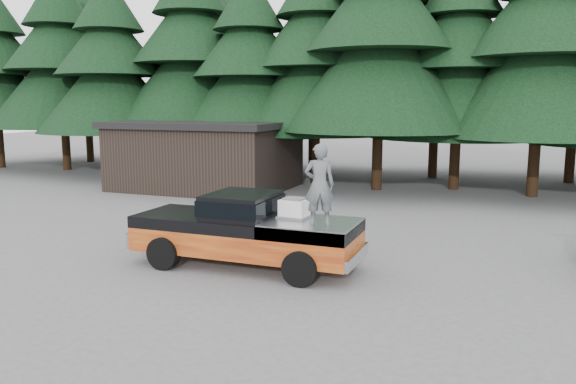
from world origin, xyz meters
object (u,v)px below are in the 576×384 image
(air_compressor, at_px, (294,209))
(man_on_bed, at_px, (319,185))
(utility_building, at_px, (206,154))
(pickup_truck, at_px, (246,241))

(air_compressor, xyz_separation_m, man_on_bed, (0.85, -0.58, 0.75))
(air_compressor, height_order, utility_building, utility_building)
(man_on_bed, bearing_deg, pickup_truck, -30.33)
(utility_building, bearing_deg, pickup_truck, -56.60)
(man_on_bed, distance_m, utility_building, 15.44)
(pickup_truck, distance_m, man_on_bed, 2.68)
(pickup_truck, distance_m, utility_building, 13.94)
(man_on_bed, bearing_deg, air_compressor, -55.38)
(pickup_truck, xyz_separation_m, man_on_bed, (2.09, -0.35, 1.64))
(pickup_truck, relative_size, man_on_bed, 3.09)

